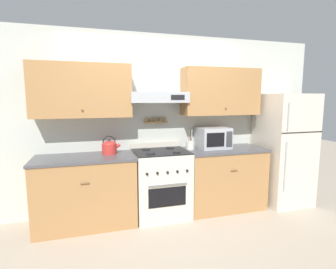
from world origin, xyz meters
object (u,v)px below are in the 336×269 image
at_px(refrigerator, 283,149).
at_px(microwave, 213,138).
at_px(utensil_crock, 190,145).
at_px(stove_range, 161,183).
at_px(tea_kettle, 109,147).

height_order(refrigerator, microwave, refrigerator).
bearing_deg(utensil_crock, refrigerator, -5.43).
bearing_deg(utensil_crock, stove_range, -168.55).
bearing_deg(tea_kettle, refrigerator, -3.09).
distance_m(refrigerator, tea_kettle, 2.66).
xyz_separation_m(stove_range, utensil_crock, (0.47, 0.09, 0.51)).
relative_size(microwave, utensil_crock, 1.62).
bearing_deg(stove_range, utensil_crock, 11.45).
bearing_deg(refrigerator, tea_kettle, 176.91).
relative_size(refrigerator, tea_kettle, 6.87).
height_order(tea_kettle, utensil_crock, utensil_crock).
height_order(stove_range, refrigerator, refrigerator).
bearing_deg(refrigerator, stove_range, 178.59).
xyz_separation_m(refrigerator, tea_kettle, (-2.65, 0.14, 0.15)).
bearing_deg(stove_range, refrigerator, -1.41).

